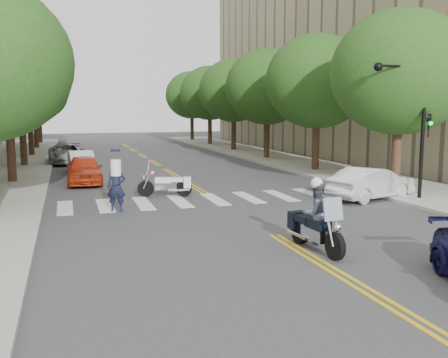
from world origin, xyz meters
name	(u,v)px	position (x,y,z in m)	size (l,w,h in m)	color
ground	(274,235)	(0.00, 0.00, 0.00)	(140.00, 140.00, 0.00)	#38383A
sidewalk_left	(13,166)	(-9.50, 22.00, 0.07)	(5.00, 60.00, 0.15)	#9E9991
sidewalk_right	(275,158)	(9.50, 22.00, 0.07)	(5.00, 60.00, 0.15)	#9E9991
building_right	(423,32)	(26.00, 26.00, 11.00)	(26.00, 44.00, 22.00)	tan
tree_l_1	(6,76)	(-8.80, 14.00, 5.55)	(6.40, 6.40, 8.45)	#382316
tree_l_2	(20,83)	(-8.80, 22.00, 5.55)	(6.40, 6.40, 8.45)	#382316
tree_l_3	(28,88)	(-8.80, 30.00, 5.55)	(6.40, 6.40, 8.45)	#382316
tree_l_4	(34,91)	(-8.80, 38.00, 5.55)	(6.40, 6.40, 8.45)	#382316
tree_l_5	(38,94)	(-8.80, 46.00, 5.55)	(6.40, 6.40, 8.45)	#382316
tree_r_0	(400,73)	(8.80, 6.00, 5.55)	(6.40, 6.40, 8.45)	#382316
tree_r_1	(317,82)	(8.80, 14.00, 5.55)	(6.40, 6.40, 8.45)	#382316
tree_r_2	(267,87)	(8.80, 22.00, 5.55)	(6.40, 6.40, 8.45)	#382316
tree_r_3	(234,91)	(8.80, 30.00, 5.55)	(6.40, 6.40, 8.45)	#382316
tree_r_4	(210,93)	(8.80, 38.00, 5.55)	(6.40, 6.40, 8.45)	#382316
tree_r_5	(192,95)	(8.80, 46.00, 5.55)	(6.40, 6.40, 8.45)	#382316
traffic_signal_pole	(414,113)	(7.72, 3.50, 3.72)	(2.82, 0.42, 6.00)	black
motorcycle_police	(315,218)	(0.41, -1.85, 0.91)	(0.89, 2.53, 2.06)	black
motorcycle_parked	(170,184)	(-1.71, 7.82, 0.55)	(2.39, 0.99, 1.57)	black
officer_standing	(116,187)	(-4.30, 5.16, 0.96)	(0.70, 0.46, 1.92)	black
convertible	(372,183)	(6.50, 4.50, 0.70)	(1.49, 4.27, 1.41)	white
parked_car_a	(84,169)	(-5.20, 13.00, 0.75)	(1.76, 4.38, 1.49)	red
parked_car_b	(82,162)	(-5.20, 17.60, 0.67)	(1.42, 4.07, 1.34)	silver
parked_car_c	(66,154)	(-6.10, 23.50, 0.70)	(2.33, 5.06, 1.41)	#999CA0
parked_car_d	(72,153)	(-5.68, 25.48, 0.61)	(1.72, 4.23, 1.23)	black
parked_car_e	(63,148)	(-6.30, 30.80, 0.61)	(1.43, 3.56, 1.21)	#ACACB1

